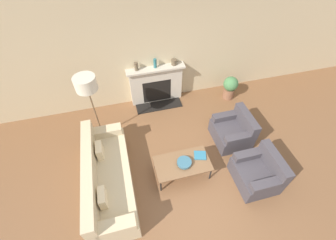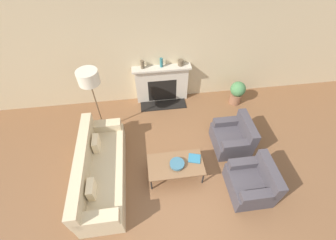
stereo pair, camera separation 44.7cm
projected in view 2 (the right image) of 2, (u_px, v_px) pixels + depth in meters
ground_plane at (185, 187)px, 4.63m from camera, size 18.00×18.00×0.00m
wall_back at (166, 50)px, 5.53m from camera, size 18.00×0.06×2.90m
fireplace at (162, 84)px, 6.10m from camera, size 1.52×0.59×1.08m
couch at (100, 171)px, 4.52m from camera, size 0.82×2.28×0.88m
armchair_near at (252, 182)px, 4.39m from camera, size 0.78×0.87×0.76m
armchair_far at (233, 137)px, 5.16m from camera, size 0.78×0.87×0.76m
coffee_table at (176, 165)px, 4.57m from camera, size 1.13×0.63×0.39m
bowl at (177, 164)px, 4.50m from camera, size 0.30×0.30×0.08m
book at (194, 158)px, 4.63m from camera, size 0.30×0.28×0.02m
floor_lamp at (90, 82)px, 4.64m from camera, size 0.44×0.44×1.74m
mantel_vase_left at (142, 64)px, 5.58m from camera, size 0.09×0.09×0.21m
mantel_vase_center_left at (161, 63)px, 5.62m from camera, size 0.08×0.08×0.24m
mantel_vase_center_right at (181, 63)px, 5.69m from camera, size 0.14×0.14×0.15m
potted_plant at (237, 92)px, 6.11m from camera, size 0.41×0.41×0.68m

